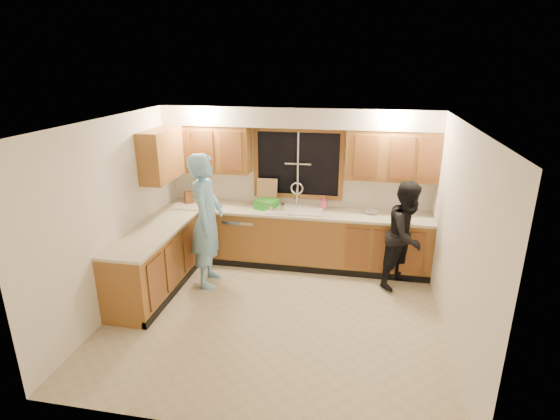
% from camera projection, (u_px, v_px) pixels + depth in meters
% --- Properties ---
extents(floor, '(4.20, 4.20, 0.00)m').
position_uv_depth(floor, '(275.00, 316.00, 5.67)').
color(floor, beige).
rests_on(floor, ground).
extents(ceiling, '(4.20, 4.20, 0.00)m').
position_uv_depth(ceiling, '(274.00, 122.00, 4.86)').
color(ceiling, white).
extents(wall_back, '(4.20, 0.00, 4.20)m').
position_uv_depth(wall_back, '(298.00, 185.00, 7.03)').
color(wall_back, white).
rests_on(wall_back, ground).
extents(wall_left, '(0.00, 3.80, 3.80)m').
position_uv_depth(wall_left, '(115.00, 215.00, 5.64)').
color(wall_left, white).
rests_on(wall_left, ground).
extents(wall_right, '(0.00, 3.80, 3.80)m').
position_uv_depth(wall_right, '(458.00, 239.00, 4.89)').
color(wall_right, white).
rests_on(wall_right, ground).
extents(base_cabinets_back, '(4.20, 0.60, 0.88)m').
position_uv_depth(base_cabinets_back, '(294.00, 238.00, 7.01)').
color(base_cabinets_back, '#9C652D').
rests_on(base_cabinets_back, ground).
extents(base_cabinets_left, '(0.60, 1.90, 0.88)m').
position_uv_depth(base_cabinets_left, '(155.00, 263.00, 6.17)').
color(base_cabinets_left, '#9C652D').
rests_on(base_cabinets_left, ground).
extents(countertop_back, '(4.20, 0.63, 0.04)m').
position_uv_depth(countertop_back, '(295.00, 212.00, 6.85)').
color(countertop_back, beige).
rests_on(countertop_back, base_cabinets_back).
extents(countertop_left, '(0.63, 1.90, 0.04)m').
position_uv_depth(countertop_left, '(153.00, 232.00, 6.02)').
color(countertop_left, beige).
rests_on(countertop_left, base_cabinets_left).
extents(upper_cabinets_left, '(1.35, 0.33, 0.75)m').
position_uv_depth(upper_cabinets_left, '(208.00, 148.00, 6.94)').
color(upper_cabinets_left, '#9C652D').
rests_on(upper_cabinets_left, wall_back).
extents(upper_cabinets_right, '(1.35, 0.33, 0.75)m').
position_uv_depth(upper_cabinets_right, '(392.00, 155.00, 6.44)').
color(upper_cabinets_right, '#9C652D').
rests_on(upper_cabinets_right, wall_back).
extents(upper_cabinets_return, '(0.33, 0.90, 0.75)m').
position_uv_depth(upper_cabinets_return, '(161.00, 155.00, 6.46)').
color(upper_cabinets_return, '#9C652D').
rests_on(upper_cabinets_return, wall_left).
extents(soffit, '(4.20, 0.35, 0.30)m').
position_uv_depth(soffit, '(297.00, 117.00, 6.51)').
color(soffit, white).
rests_on(soffit, wall_back).
extents(window_frame, '(1.44, 0.03, 1.14)m').
position_uv_depth(window_frame, '(298.00, 164.00, 6.91)').
color(window_frame, black).
rests_on(window_frame, wall_back).
extents(sink, '(0.86, 0.52, 0.57)m').
position_uv_depth(sink, '(295.00, 213.00, 6.88)').
color(sink, white).
rests_on(sink, countertop_back).
extents(dishwasher, '(0.60, 0.56, 0.82)m').
position_uv_depth(dishwasher, '(243.00, 237.00, 7.16)').
color(dishwasher, white).
rests_on(dishwasher, floor).
extents(stove, '(0.58, 0.75, 0.90)m').
position_uv_depth(stove, '(135.00, 281.00, 5.64)').
color(stove, white).
rests_on(stove, floor).
extents(man, '(0.55, 0.77, 1.96)m').
position_uv_depth(man, '(207.00, 221.00, 6.23)').
color(man, '#7BBCEA').
rests_on(man, floor).
extents(woman, '(0.95, 0.98, 1.58)m').
position_uv_depth(woman, '(407.00, 235.00, 6.21)').
color(woman, black).
rests_on(woman, floor).
extents(knife_block, '(0.14, 0.14, 0.20)m').
position_uv_depth(knife_block, '(188.00, 197.00, 7.17)').
color(knife_block, brown).
rests_on(knife_block, countertop_back).
extents(cutting_board, '(0.33, 0.12, 0.43)m').
position_uv_depth(cutting_board, '(267.00, 192.00, 7.04)').
color(cutting_board, tan).
rests_on(cutting_board, countertop_back).
extents(dish_crate, '(0.39, 0.37, 0.14)m').
position_uv_depth(dish_crate, '(267.00, 204.00, 6.92)').
color(dish_crate, green).
rests_on(dish_crate, countertop_back).
extents(soap_bottle, '(0.10, 0.11, 0.21)m').
position_uv_depth(soap_bottle, '(324.00, 202.00, 6.90)').
color(soap_bottle, '#F55D97').
rests_on(soap_bottle, countertop_back).
extents(bowl, '(0.26, 0.26, 0.05)m').
position_uv_depth(bowl, '(372.00, 212.00, 6.70)').
color(bowl, silver).
rests_on(bowl, countertop_back).
extents(can_left, '(0.07, 0.07, 0.11)m').
position_uv_depth(can_left, '(271.00, 209.00, 6.75)').
color(can_left, beige).
rests_on(can_left, countertop_back).
extents(can_right, '(0.08, 0.08, 0.13)m').
position_uv_depth(can_right, '(283.00, 208.00, 6.74)').
color(can_right, beige).
rests_on(can_right, countertop_back).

